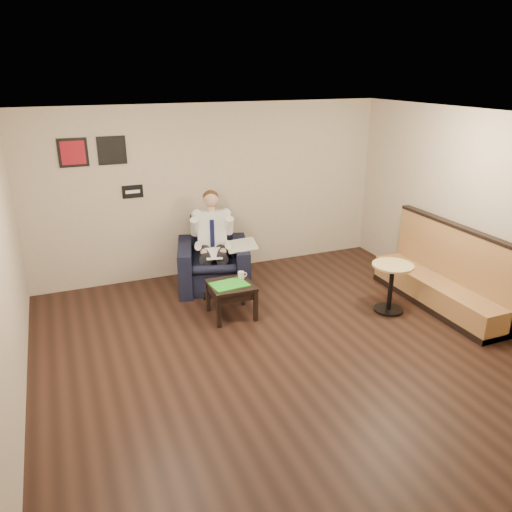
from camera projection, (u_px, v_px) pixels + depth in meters
name	position (u px, v px, depth m)	size (l,w,h in m)	color
ground	(290.00, 353.00, 6.16)	(6.00, 6.00, 0.00)	black
wall_back	(212.00, 190.00, 8.26)	(6.00, 0.02, 2.80)	beige
wall_front	(508.00, 397.00, 3.07)	(6.00, 0.02, 2.80)	beige
wall_left	(1.00, 288.00, 4.60)	(0.02, 6.00, 2.80)	beige
wall_right	(492.00, 218.00, 6.74)	(0.02, 6.00, 2.80)	beige
ceiling	(296.00, 120.00, 5.17)	(6.00, 6.00, 0.02)	white
seating_sign	(133.00, 192.00, 7.75)	(0.32, 0.02, 0.20)	black
art_print_left	(73.00, 153.00, 7.24)	(0.42, 0.03, 0.42)	maroon
art_print_right	(112.00, 150.00, 7.43)	(0.42, 0.03, 0.42)	black
armchair	(213.00, 255.00, 7.88)	(1.09, 1.09, 1.05)	black
seated_man	(213.00, 247.00, 7.69)	(0.69, 1.03, 1.44)	white
lap_papers	(214.00, 254.00, 7.61)	(0.24, 0.34, 0.01)	white
newspaper	(241.00, 245.00, 7.76)	(0.46, 0.57, 0.01)	silver
side_table	(231.00, 300.00, 7.02)	(0.60, 0.60, 0.49)	black
green_folder	(229.00, 284.00, 6.90)	(0.49, 0.35, 0.01)	green
coffee_mug	(241.00, 275.00, 7.09)	(0.09, 0.09, 0.10)	white
smartphone	(231.00, 278.00, 7.10)	(0.15, 0.08, 0.01)	black
banquette	(440.00, 268.00, 7.20)	(0.56, 2.34, 1.20)	#9F6C3D
cafe_table	(391.00, 288.00, 7.12)	(0.58, 0.58, 0.72)	tan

